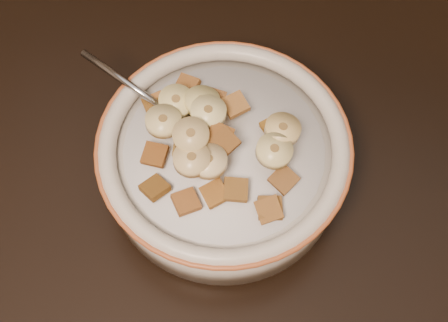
# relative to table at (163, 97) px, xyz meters

# --- Properties ---
(floor) EXTENTS (4.00, 4.50, 0.10)m
(floor) POSITION_rel_table_xyz_m (0.00, 0.00, -0.78)
(floor) COLOR #422816
(floor) RESTS_ON ground
(table) EXTENTS (1.42, 0.93, 0.04)m
(table) POSITION_rel_table_xyz_m (0.00, 0.00, 0.00)
(table) COLOR black
(table) RESTS_ON floor
(cereal_bowl) EXTENTS (0.21, 0.21, 0.05)m
(cereal_bowl) POSITION_rel_table_xyz_m (0.09, -0.08, 0.05)
(cereal_bowl) COLOR beige
(cereal_bowl) RESTS_ON table
(milk) EXTENTS (0.18, 0.18, 0.00)m
(milk) POSITION_rel_table_xyz_m (0.09, -0.08, 0.07)
(milk) COLOR silver
(milk) RESTS_ON cereal_bowl
(spoon) EXTENTS (0.06, 0.05, 0.01)m
(spoon) POSITION_rel_table_xyz_m (0.05, -0.07, 0.08)
(spoon) COLOR #9EA3AD
(spoon) RESTS_ON cereal_bowl
(cereal_square_0) EXTENTS (0.03, 0.03, 0.01)m
(cereal_square_0) POSITION_rel_table_xyz_m (0.02, -0.05, 0.08)
(cereal_square_0) COLOR brown
(cereal_square_0) RESTS_ON milk
(cereal_square_1) EXTENTS (0.03, 0.03, 0.01)m
(cereal_square_1) POSITION_rel_table_xyz_m (0.07, -0.14, 0.08)
(cereal_square_1) COLOR #9C5525
(cereal_square_1) RESTS_ON milk
(cereal_square_2) EXTENTS (0.03, 0.03, 0.01)m
(cereal_square_2) POSITION_rel_table_xyz_m (0.02, -0.06, 0.08)
(cereal_square_2) COLOR brown
(cereal_square_2) RESTS_ON milk
(cereal_square_3) EXTENTS (0.03, 0.03, 0.01)m
(cereal_square_3) POSITION_rel_table_xyz_m (0.04, -0.14, 0.08)
(cereal_square_3) COLOR brown
(cereal_square_3) RESTS_ON milk
(cereal_square_4) EXTENTS (0.02, 0.02, 0.01)m
(cereal_square_4) POSITION_rel_table_xyz_m (0.07, -0.05, 0.09)
(cereal_square_4) COLOR brown
(cereal_square_4) RESTS_ON milk
(cereal_square_5) EXTENTS (0.02, 0.02, 0.01)m
(cereal_square_5) POSITION_rel_table_xyz_m (0.11, -0.13, 0.08)
(cereal_square_5) COLOR brown
(cereal_square_5) RESTS_ON milk
(cereal_square_6) EXTENTS (0.02, 0.03, 0.01)m
(cereal_square_6) POSITION_rel_table_xyz_m (0.04, -0.03, 0.08)
(cereal_square_6) COLOR #9B5E26
(cereal_square_6) RESTS_ON milk
(cereal_square_7) EXTENTS (0.02, 0.02, 0.01)m
(cereal_square_7) POSITION_rel_table_xyz_m (0.03, -0.11, 0.08)
(cereal_square_7) COLOR brown
(cereal_square_7) RESTS_ON milk
(cereal_square_8) EXTENTS (0.02, 0.02, 0.01)m
(cereal_square_8) POSITION_rel_table_xyz_m (0.14, -0.13, 0.08)
(cereal_square_8) COLOR brown
(cereal_square_8) RESTS_ON milk
(cereal_square_9) EXTENTS (0.03, 0.03, 0.01)m
(cereal_square_9) POSITION_rel_table_xyz_m (0.14, -0.10, 0.08)
(cereal_square_9) COLOR brown
(cereal_square_9) RESTS_ON milk
(cereal_square_10) EXTENTS (0.02, 0.02, 0.01)m
(cereal_square_10) POSITION_rel_table_xyz_m (0.06, -0.06, 0.09)
(cereal_square_10) COLOR brown
(cereal_square_10) RESTS_ON milk
(cereal_square_11) EXTENTS (0.02, 0.02, 0.01)m
(cereal_square_11) POSITION_rel_table_xyz_m (0.08, -0.09, 0.10)
(cereal_square_11) COLOR brown
(cereal_square_11) RESTS_ON milk
(cereal_square_12) EXTENTS (0.03, 0.03, 0.01)m
(cereal_square_12) POSITION_rel_table_xyz_m (0.09, -0.13, 0.08)
(cereal_square_12) COLOR #9D6422
(cereal_square_12) RESTS_ON milk
(cereal_square_13) EXTENTS (0.03, 0.03, 0.01)m
(cereal_square_13) POSITION_rel_table_xyz_m (0.13, -0.06, 0.08)
(cereal_square_13) COLOR brown
(cereal_square_13) RESTS_ON milk
(cereal_square_14) EXTENTS (0.02, 0.02, 0.01)m
(cereal_square_14) POSITION_rel_table_xyz_m (0.06, -0.10, 0.09)
(cereal_square_14) COLOR brown
(cereal_square_14) RESTS_ON milk
(cereal_square_15) EXTENTS (0.03, 0.03, 0.01)m
(cereal_square_15) POSITION_rel_table_xyz_m (0.09, -0.05, 0.09)
(cereal_square_15) COLOR #9C6136
(cereal_square_15) RESTS_ON milk
(cereal_square_16) EXTENTS (0.03, 0.03, 0.01)m
(cereal_square_16) POSITION_rel_table_xyz_m (0.09, -0.09, 0.10)
(cereal_square_16) COLOR brown
(cereal_square_16) RESTS_ON milk
(cereal_square_17) EXTENTS (0.03, 0.03, 0.01)m
(cereal_square_17) POSITION_rel_table_xyz_m (0.14, -0.14, 0.08)
(cereal_square_17) COLOR #9A6325
(cereal_square_17) RESTS_ON milk
(cereal_square_18) EXTENTS (0.03, 0.03, 0.01)m
(cereal_square_18) POSITION_rel_table_xyz_m (0.04, -0.05, 0.08)
(cereal_square_18) COLOR brown
(cereal_square_18) RESTS_ON milk
(cereal_square_19) EXTENTS (0.03, 0.03, 0.01)m
(cereal_square_19) POSITION_rel_table_xyz_m (0.06, -0.05, 0.09)
(cereal_square_19) COLOR brown
(cereal_square_19) RESTS_ON milk
(banana_slice_0) EXTENTS (0.03, 0.03, 0.02)m
(banana_slice_0) POSITION_rel_table_xyz_m (0.06, -0.06, 0.10)
(banana_slice_0) COLOR #EFD77B
(banana_slice_0) RESTS_ON milk
(banana_slice_1) EXTENTS (0.03, 0.03, 0.01)m
(banana_slice_1) POSITION_rel_table_xyz_m (0.04, -0.06, 0.09)
(banana_slice_1) COLOR #FBE489
(banana_slice_1) RESTS_ON milk
(banana_slice_2) EXTENTS (0.04, 0.04, 0.01)m
(banana_slice_2) POSITION_rel_table_xyz_m (0.03, -0.08, 0.10)
(banana_slice_2) COLOR #CDB97D
(banana_slice_2) RESTS_ON milk
(banana_slice_3) EXTENTS (0.03, 0.03, 0.01)m
(banana_slice_3) POSITION_rel_table_xyz_m (0.08, -0.11, 0.10)
(banana_slice_3) COLOR #E4CB8A
(banana_slice_3) RESTS_ON milk
(banana_slice_4) EXTENTS (0.04, 0.04, 0.01)m
(banana_slice_4) POSITION_rel_table_xyz_m (0.13, -0.07, 0.10)
(banana_slice_4) COLOR #FFDE91
(banana_slice_4) RESTS_ON milk
(banana_slice_5) EXTENTS (0.03, 0.03, 0.01)m
(banana_slice_5) POSITION_rel_table_xyz_m (0.07, -0.12, 0.10)
(banana_slice_5) COLOR beige
(banana_slice_5) RESTS_ON milk
(banana_slice_6) EXTENTS (0.04, 0.04, 0.01)m
(banana_slice_6) POSITION_rel_table_xyz_m (0.07, -0.07, 0.10)
(banana_slice_6) COLOR #FDEFA3
(banana_slice_6) RESTS_ON milk
(banana_slice_7) EXTENTS (0.04, 0.04, 0.01)m
(banana_slice_7) POSITION_rel_table_xyz_m (0.13, -0.09, 0.10)
(banana_slice_7) COLOR beige
(banana_slice_7) RESTS_ON milk
(banana_slice_8) EXTENTS (0.04, 0.04, 0.01)m
(banana_slice_8) POSITION_rel_table_xyz_m (0.06, -0.10, 0.11)
(banana_slice_8) COLOR #DBBA6E
(banana_slice_8) RESTS_ON milk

